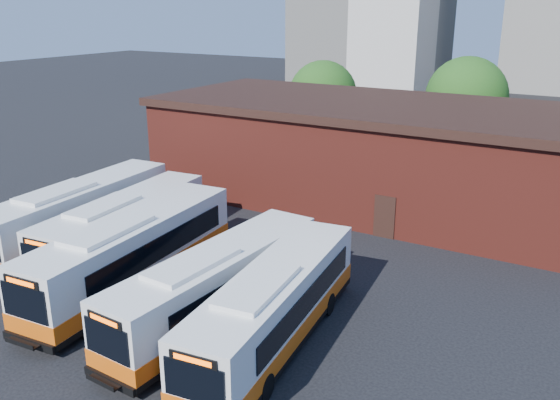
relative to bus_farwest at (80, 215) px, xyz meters
The scene contains 10 objects.
ground 12.00m from the bus_farwest, 25.02° to the right, with size 220.00×220.00×0.00m, color black.
bus_farwest is the anchor object (origin of this frame).
bus_west 3.23m from the bus_farwest, ahead, with size 3.34×11.59×3.12m.
bus_midwest 6.80m from the bus_farwest, 21.73° to the right, with size 3.54×12.61×3.40m.
bus_mideast 11.76m from the bus_farwest, 15.09° to the right, with size 2.96×11.71×3.16m.
bus_east 14.64m from the bus_farwest, 13.38° to the right, with size 3.74×11.79×3.17m.
transit_worker 14.77m from the bus_farwest, 30.87° to the right, with size 0.67×0.44×1.84m, color black.
depot_building 18.53m from the bus_farwest, 54.22° to the left, with size 28.60×12.60×6.40m.
tree_west 27.16m from the bus_farwest, 88.34° to the left, with size 6.00×6.00×7.65m.
tree_mid 31.86m from the bus_farwest, 66.19° to the left, with size 6.56×6.56×8.36m.
Camera 1 is at (13.67, -15.06, 12.24)m, focal length 38.00 mm.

